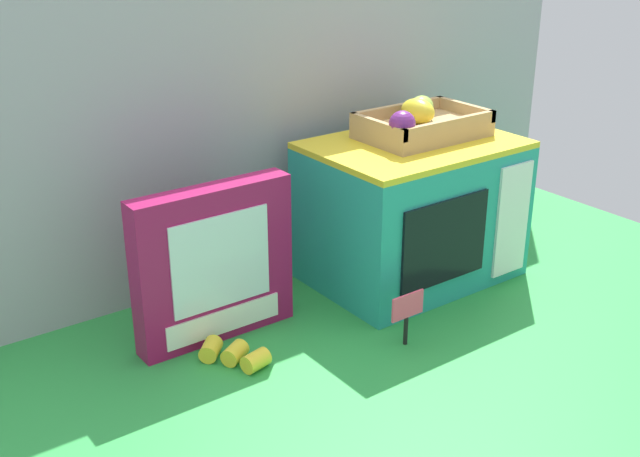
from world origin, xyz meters
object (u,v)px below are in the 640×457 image
(cookie_set_box, at_px, (214,264))
(price_sign, at_px, (407,311))
(food_groups_crate, at_px, (421,124))
(loose_toy_apple, at_px, (501,218))
(toy_microwave, at_px, (411,210))
(loose_toy_banana, at_px, (234,354))

(cookie_set_box, xyz_separation_m, price_sign, (0.25, -0.23, -0.08))
(food_groups_crate, bearing_deg, price_sign, -134.85)
(loose_toy_apple, bearing_deg, toy_microwave, -172.17)
(loose_toy_apple, bearing_deg, price_sign, -154.27)
(loose_toy_apple, bearing_deg, loose_toy_banana, -171.05)
(toy_microwave, height_order, price_sign, toy_microwave)
(food_groups_crate, distance_m, loose_toy_banana, 0.60)
(loose_toy_banana, xyz_separation_m, loose_toy_apple, (0.81, 0.13, 0.02))
(price_sign, bearing_deg, loose_toy_apple, 25.73)
(toy_microwave, bearing_deg, price_sign, -133.07)
(toy_microwave, xyz_separation_m, food_groups_crate, (0.03, 0.02, 0.17))
(price_sign, relative_size, loose_toy_banana, 0.80)
(loose_toy_banana, height_order, loose_toy_apple, loose_toy_apple)
(food_groups_crate, distance_m, cookie_set_box, 0.51)
(price_sign, xyz_separation_m, loose_toy_banana, (-0.28, 0.13, -0.05))
(price_sign, distance_m, loose_toy_apple, 0.59)
(loose_toy_banana, bearing_deg, toy_microwave, 9.75)
(price_sign, bearing_deg, toy_microwave, 46.93)
(loose_toy_banana, relative_size, loose_toy_apple, 1.86)
(food_groups_crate, height_order, loose_toy_banana, food_groups_crate)
(toy_microwave, height_order, cookie_set_box, toy_microwave)
(food_groups_crate, height_order, cookie_set_box, food_groups_crate)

